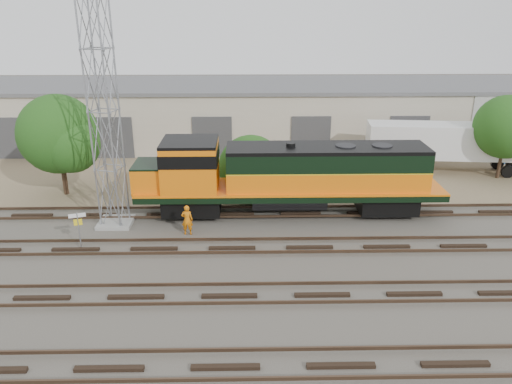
{
  "coord_description": "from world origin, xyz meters",
  "views": [
    {
      "loc": [
        -3.22,
        -21.49,
        11.8
      ],
      "look_at": [
        -2.72,
        4.0,
        2.2
      ],
      "focal_mm": 35.0,
      "sensor_mm": 36.0,
      "label": 1
    }
  ],
  "objects_px": {
    "signal_tower": "(104,115)",
    "worker": "(187,220)",
    "locomotive": "(285,176)",
    "semi_trailer": "(453,142)"
  },
  "relations": [
    {
      "from": "signal_tower",
      "to": "worker",
      "type": "xyz_separation_m",
      "value": [
        4.28,
        -1.45,
        -5.44
      ]
    },
    {
      "from": "locomotive",
      "to": "worker",
      "type": "bearing_deg",
      "value": -154.18
    },
    {
      "from": "signal_tower",
      "to": "semi_trailer",
      "type": "height_order",
      "value": "signal_tower"
    },
    {
      "from": "locomotive",
      "to": "semi_trailer",
      "type": "height_order",
      "value": "locomotive"
    },
    {
      "from": "semi_trailer",
      "to": "worker",
      "type": "bearing_deg",
      "value": -144.99
    },
    {
      "from": "worker",
      "to": "semi_trailer",
      "type": "height_order",
      "value": "semi_trailer"
    },
    {
      "from": "signal_tower",
      "to": "semi_trailer",
      "type": "bearing_deg",
      "value": 21.62
    },
    {
      "from": "locomotive",
      "to": "semi_trailer",
      "type": "distance_m",
      "value": 15.17
    },
    {
      "from": "signal_tower",
      "to": "semi_trailer",
      "type": "relative_size",
      "value": 1.07
    },
    {
      "from": "locomotive",
      "to": "semi_trailer",
      "type": "relative_size",
      "value": 1.49
    }
  ]
}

